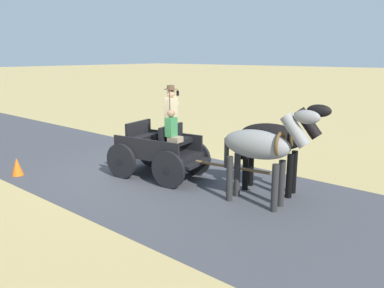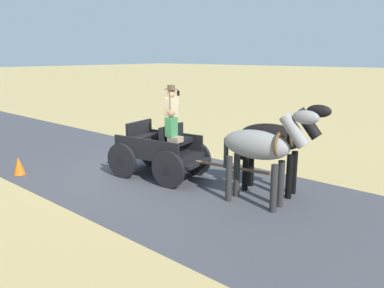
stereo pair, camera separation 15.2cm
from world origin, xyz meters
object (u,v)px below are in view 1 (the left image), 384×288
horse_near_side (275,139)px  traffic_cone (17,167)px  horse_drawn_carriage (161,148)px  horse_off_side (261,147)px

horse_near_side → traffic_cone: 7.05m
horse_drawn_carriage → traffic_cone: horse_drawn_carriage is taller
horse_near_side → traffic_cone: (3.40, -6.08, -1.07)m
horse_drawn_carriage → horse_near_side: 3.11m
horse_near_side → traffic_cone: size_ratio=4.42×
horse_drawn_carriage → horse_off_side: size_ratio=2.04×
horse_near_side → traffic_cone: bearing=-60.8°
horse_near_side → traffic_cone: horse_near_side is taller
horse_drawn_carriage → horse_off_side: (-0.00, 3.06, 0.51)m
horse_off_side → traffic_cone: size_ratio=4.42×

